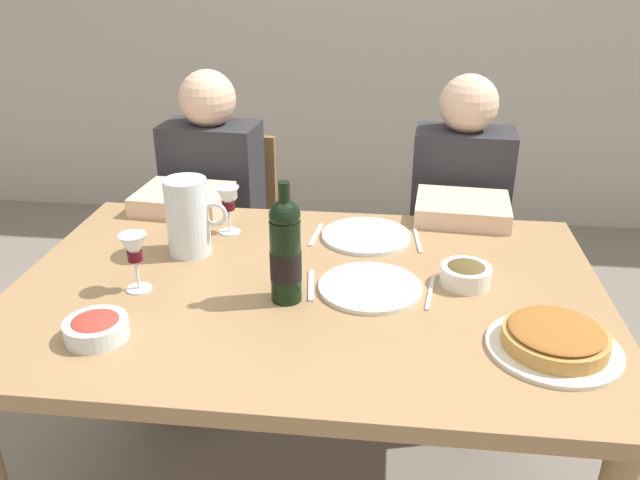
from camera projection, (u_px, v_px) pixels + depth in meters
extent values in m
cube|color=#9E7A51|center=(306.00, 293.00, 1.64)|extent=(1.50, 1.00, 0.04)
cylinder|color=#9E7A51|center=(134.00, 318.00, 2.25)|extent=(0.07, 0.07, 0.72)
cylinder|color=#9E7A51|center=(527.00, 343.00, 2.11)|extent=(0.07, 0.07, 0.72)
cylinder|color=black|center=(286.00, 261.00, 1.53)|extent=(0.07, 0.07, 0.21)
sphere|color=black|center=(285.00, 215.00, 1.48)|extent=(0.07, 0.07, 0.07)
cylinder|color=black|center=(284.00, 197.00, 1.46)|extent=(0.03, 0.03, 0.07)
cylinder|color=black|center=(286.00, 265.00, 1.54)|extent=(0.08, 0.08, 0.07)
cylinder|color=silver|center=(188.00, 217.00, 1.77)|extent=(0.12, 0.12, 0.22)
cylinder|color=silver|center=(189.00, 230.00, 1.79)|extent=(0.11, 0.11, 0.13)
torus|color=silver|center=(215.00, 214.00, 1.76)|extent=(0.07, 0.01, 0.07)
cylinder|color=silver|center=(553.00, 348.00, 1.38)|extent=(0.28, 0.28, 0.01)
cylinder|color=#C18E47|center=(555.00, 339.00, 1.37)|extent=(0.22, 0.22, 0.03)
ellipsoid|color=#9E6028|center=(557.00, 330.00, 1.36)|extent=(0.20, 0.20, 0.02)
cylinder|color=silver|center=(96.00, 329.00, 1.41)|extent=(0.14, 0.14, 0.04)
ellipsoid|color=#B2382D|center=(95.00, 323.00, 1.41)|extent=(0.11, 0.11, 0.03)
cylinder|color=white|center=(465.00, 275.00, 1.63)|extent=(0.13, 0.13, 0.05)
ellipsoid|color=brown|center=(466.00, 269.00, 1.63)|extent=(0.11, 0.11, 0.04)
cylinder|color=silver|center=(139.00, 288.00, 1.62)|extent=(0.06, 0.06, 0.00)
cylinder|color=silver|center=(137.00, 275.00, 1.60)|extent=(0.01, 0.01, 0.07)
cone|color=silver|center=(134.00, 248.00, 1.57)|extent=(0.07, 0.07, 0.07)
cylinder|color=#470A14|center=(135.00, 256.00, 1.58)|extent=(0.04, 0.04, 0.03)
cylinder|color=silver|center=(230.00, 232.00, 1.94)|extent=(0.06, 0.06, 0.00)
cylinder|color=silver|center=(229.00, 221.00, 1.92)|extent=(0.01, 0.01, 0.07)
cone|color=silver|center=(228.00, 199.00, 1.89)|extent=(0.07, 0.07, 0.07)
cylinder|color=#470A14|center=(228.00, 205.00, 1.90)|extent=(0.04, 0.04, 0.03)
cylinder|color=silver|center=(366.00, 236.00, 1.90)|extent=(0.26, 0.26, 0.01)
cylinder|color=silver|center=(370.00, 287.00, 1.62)|extent=(0.26, 0.26, 0.01)
cube|color=silver|center=(316.00, 234.00, 1.92)|extent=(0.03, 0.16, 0.00)
cube|color=silver|center=(417.00, 239.00, 1.89)|extent=(0.02, 0.18, 0.00)
cube|color=silver|center=(430.00, 292.00, 1.60)|extent=(0.03, 0.18, 0.00)
cube|color=silver|center=(311.00, 285.00, 1.63)|extent=(0.03, 0.16, 0.00)
cube|color=olive|center=(221.00, 249.00, 2.53)|extent=(0.43, 0.43, 0.02)
cube|color=olive|center=(233.00, 183.00, 2.61)|extent=(0.36, 0.06, 0.40)
cylinder|color=olive|center=(169.00, 318.00, 2.51)|extent=(0.04, 0.04, 0.45)
cylinder|color=olive|center=(253.00, 327.00, 2.45)|extent=(0.04, 0.04, 0.45)
cylinder|color=olive|center=(201.00, 277.00, 2.81)|extent=(0.04, 0.04, 0.45)
cylinder|color=olive|center=(276.00, 285.00, 2.75)|extent=(0.04, 0.04, 0.45)
cube|color=#2D2D33|center=(214.00, 190.00, 2.39)|extent=(0.36, 0.23, 0.50)
sphere|color=beige|center=(207.00, 99.00, 2.25)|extent=(0.20, 0.20, 0.20)
cube|color=#33333D|center=(201.00, 273.00, 2.32)|extent=(0.34, 0.40, 0.14)
cube|color=#33333D|center=(192.00, 359.00, 2.30)|extent=(0.28, 0.14, 0.40)
cube|color=beige|center=(183.00, 199.00, 2.11)|extent=(0.31, 0.26, 0.06)
cube|color=olive|center=(453.00, 258.00, 2.46)|extent=(0.43, 0.43, 0.02)
cube|color=olive|center=(458.00, 190.00, 2.53)|extent=(0.36, 0.06, 0.40)
cylinder|color=olive|center=(401.00, 329.00, 2.43)|extent=(0.04, 0.04, 0.45)
cylinder|color=olive|center=(494.00, 339.00, 2.37)|extent=(0.04, 0.04, 0.45)
cylinder|color=olive|center=(407.00, 287.00, 2.74)|extent=(0.04, 0.04, 0.45)
cylinder|color=olive|center=(490.00, 294.00, 2.68)|extent=(0.04, 0.04, 0.45)
cube|color=#2D2D33|center=(460.00, 198.00, 2.31)|extent=(0.35, 0.22, 0.50)
sphere|color=beige|center=(469.00, 104.00, 2.17)|extent=(0.20, 0.20, 0.20)
cube|color=#33333D|center=(454.00, 284.00, 2.25)|extent=(0.33, 0.40, 0.14)
cube|color=#33333D|center=(447.00, 373.00, 2.23)|extent=(0.28, 0.14, 0.40)
cube|color=beige|center=(462.00, 209.00, 2.03)|extent=(0.31, 0.26, 0.06)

